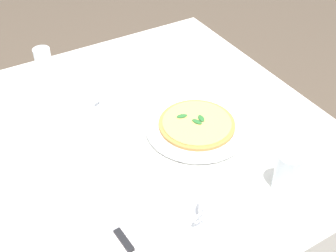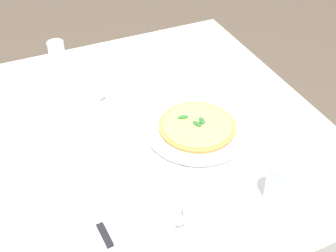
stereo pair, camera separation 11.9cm
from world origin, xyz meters
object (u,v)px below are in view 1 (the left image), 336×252
(pizza, at_px, (197,124))
(napkin_folded, at_px, (115,231))
(water_glass_far_right, at_px, (287,174))
(water_glass_left_edge, at_px, (44,62))
(pizza_plate, at_px, (197,127))
(coffee_cup_near_right, at_px, (213,211))
(coffee_cup_far_left, at_px, (106,93))
(dinner_knife, at_px, (114,227))

(pizza, xyz_separation_m, napkin_folded, (-0.24, 0.41, -0.01))
(water_glass_far_right, bearing_deg, napkin_folded, 78.27)
(water_glass_left_edge, relative_size, napkin_folded, 0.45)
(pizza_plate, relative_size, water_glass_left_edge, 3.39)
(coffee_cup_near_right, height_order, water_glass_far_right, water_glass_far_right)
(pizza, bearing_deg, napkin_folded, 120.28)
(coffee_cup_far_left, height_order, coffee_cup_near_right, coffee_cup_near_right)
(water_glass_far_right, xyz_separation_m, napkin_folded, (0.10, 0.48, -0.04))
(coffee_cup_far_left, bearing_deg, napkin_folded, 158.15)
(coffee_cup_near_right, distance_m, dinner_knife, 0.26)
(coffee_cup_near_right, xyz_separation_m, napkin_folded, (0.09, 0.24, -0.02))
(pizza_plate, bearing_deg, pizza, 9.08)
(pizza, distance_m, coffee_cup_far_left, 0.36)
(coffee_cup_far_left, relative_size, water_glass_far_right, 1.04)
(pizza, relative_size, dinner_knife, 1.29)
(water_glass_left_edge, bearing_deg, napkin_folded, 174.19)
(coffee_cup_near_right, bearing_deg, water_glass_far_right, -93.27)
(coffee_cup_near_right, bearing_deg, napkin_folded, 70.39)
(pizza, distance_m, napkin_folded, 0.47)
(water_glass_left_edge, height_order, napkin_folded, water_glass_left_edge)
(coffee_cup_near_right, relative_size, water_glass_left_edge, 1.31)
(pizza_plate, relative_size, dinner_knife, 1.74)
(pizza_plate, bearing_deg, dinner_knife, 119.94)
(pizza, height_order, dinner_knife, pizza)
(water_glass_far_right, bearing_deg, coffee_cup_near_right, 86.73)
(pizza_plate, height_order, dinner_knife, dinner_knife)
(pizza_plate, distance_m, napkin_folded, 0.47)
(pizza_plate, bearing_deg, napkin_folded, 120.25)
(water_glass_left_edge, relative_size, water_glass_far_right, 0.80)
(pizza_plate, xyz_separation_m, dinner_knife, (-0.23, 0.41, 0.01))
(pizza, relative_size, napkin_folded, 1.13)
(napkin_folded, bearing_deg, dinner_knife, 2.94)
(water_glass_left_edge, bearing_deg, dinner_knife, 174.15)
(pizza, relative_size, water_glass_left_edge, 2.50)
(coffee_cup_far_left, bearing_deg, water_glass_left_edge, 24.22)
(pizza_plate, height_order, napkin_folded, napkin_folded)
(coffee_cup_near_right, bearing_deg, pizza_plate, -26.80)
(pizza, xyz_separation_m, coffee_cup_near_right, (-0.32, 0.16, 0.01))
(napkin_folded, height_order, dinner_knife, dinner_knife)
(pizza_plate, xyz_separation_m, coffee_cup_far_left, (0.30, 0.19, 0.02))
(water_glass_left_edge, distance_m, water_glass_far_right, 1.01)
(coffee_cup_far_left, xyz_separation_m, water_glass_left_edge, (0.29, 0.13, 0.01))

